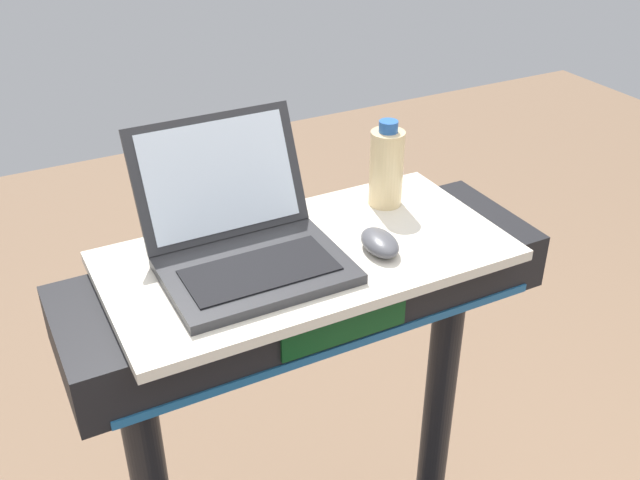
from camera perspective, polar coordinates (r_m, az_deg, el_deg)
desk_board at (r=1.32m, az=-1.00°, el=-1.26°), size 0.73×0.37×0.02m
laptop at (r=1.27m, az=-5.94°, el=0.13°), size 0.31×0.32×0.22m
computer_mouse at (r=1.32m, az=4.66°, el=-0.20°), size 0.07×0.11×0.03m
water_bottle at (r=1.45m, az=5.19°, el=5.69°), size 0.07×0.07×0.18m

